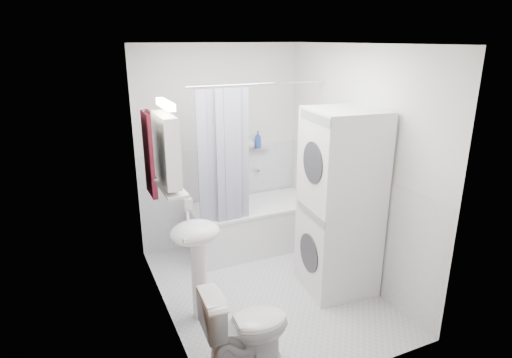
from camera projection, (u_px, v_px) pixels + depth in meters
name	position (u px, v px, depth m)	size (l,w,h in m)	color
floor	(267.00, 290.00, 4.37)	(2.60, 2.60, 0.00)	silver
room_walls	(268.00, 148.00, 3.90)	(2.60, 2.60, 2.60)	silver
wainscot	(255.00, 225.00, 4.43)	(1.98, 2.58, 2.58)	white
door	(186.00, 241.00, 3.21)	(0.05, 2.00, 2.00)	brown
bathtub	(253.00, 224.00, 5.17)	(1.47, 0.70, 0.56)	white
tub_spout	(256.00, 170.00, 5.35)	(0.04, 0.04, 0.12)	silver
curtain_rod	(263.00, 84.00, 4.39)	(0.02, 0.02, 1.65)	silver
shower_curtain	(224.00, 159.00, 4.45)	(0.55, 0.02, 1.45)	#131845
sink	(196.00, 248.00, 3.73)	(0.44, 0.37, 1.04)	white
medicine_cabinet	(167.00, 148.00, 3.61)	(0.13, 0.50, 0.71)	white
shelf	(171.00, 188.00, 3.73)	(0.18, 0.54, 0.03)	silver
shower_caddy	(260.00, 148.00, 5.28)	(0.22, 0.06, 0.02)	silver
towel	(149.00, 153.00, 4.22)	(0.07, 0.36, 0.86)	#56131A
washer_dryer	(340.00, 203.00, 4.16)	(0.72, 0.71, 1.83)	white
toilet	(246.00, 327.00, 3.27)	(0.38, 0.69, 0.67)	white
soap_pump	(188.00, 206.00, 4.01)	(0.08, 0.17, 0.08)	gray
shelf_bottle	(175.00, 188.00, 3.58)	(0.07, 0.18, 0.07)	gray
shelf_cup	(167.00, 177.00, 3.81)	(0.10, 0.09, 0.10)	gray
shampoo_a	(249.00, 144.00, 5.19)	(0.13, 0.17, 0.13)	gray
shampoo_b	(258.00, 145.00, 5.25)	(0.08, 0.21, 0.08)	#2847A2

